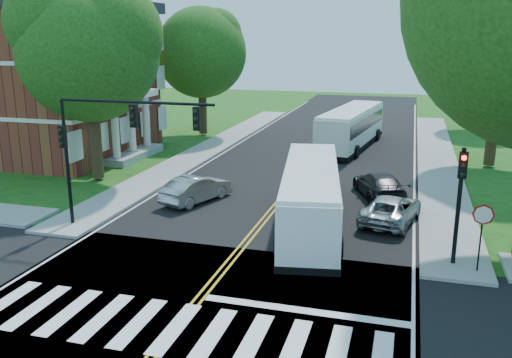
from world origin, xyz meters
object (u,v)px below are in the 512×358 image
(signal_nw, at_px, (111,134))
(bus_lead, at_px, (311,196))
(hatchback, at_px, (196,189))
(bus_follow, at_px, (352,127))
(signal_ne, at_px, (460,191))
(suv, at_px, (391,209))
(dark_sedan, at_px, (379,185))

(signal_nw, bearing_deg, bus_lead, 18.94)
(bus_lead, relative_size, hatchback, 2.66)
(signal_nw, relative_size, bus_follow, 0.60)
(signal_nw, distance_m, signal_ne, 14.13)
(signal_ne, distance_m, hatchback, 13.54)
(signal_nw, height_order, hatchback, signal_nw)
(suv, bearing_deg, signal_nw, 33.40)
(signal_nw, relative_size, dark_sedan, 1.51)
(hatchback, relative_size, suv, 0.92)
(bus_follow, relative_size, dark_sedan, 2.50)
(bus_lead, distance_m, bus_follow, 18.78)
(suv, bearing_deg, bus_lead, 39.12)
(signal_nw, height_order, suv, signal_nw)
(signal_nw, height_order, bus_lead, signal_nw)
(signal_nw, xyz_separation_m, bus_lead, (8.11, 2.78, -2.88))
(bus_follow, height_order, hatchback, bus_follow)
(bus_lead, xyz_separation_m, hatchback, (-6.41, 2.29, -0.80))
(suv, distance_m, dark_sedan, 3.93)
(suv, bearing_deg, signal_ne, 130.31)
(bus_lead, relative_size, dark_sedan, 2.35)
(signal_ne, xyz_separation_m, dark_sedan, (-3.24, 8.41, -2.26))
(bus_lead, xyz_separation_m, bus_follow, (-0.25, 18.78, 0.10))
(bus_lead, distance_m, suv, 4.00)
(signal_ne, distance_m, bus_lead, 6.72)
(signal_ne, xyz_separation_m, hatchback, (-12.35, 5.06, -2.26))
(bus_follow, xyz_separation_m, suv, (3.72, -16.99, -0.96))
(dark_sedan, bearing_deg, bus_lead, 44.02)
(signal_ne, relative_size, hatchback, 1.05)
(suv, bearing_deg, hatchback, 8.95)
(bus_lead, bearing_deg, signal_ne, 145.56)
(signal_ne, height_order, dark_sedan, signal_ne)
(suv, xyz_separation_m, dark_sedan, (-0.77, 3.85, 0.06))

